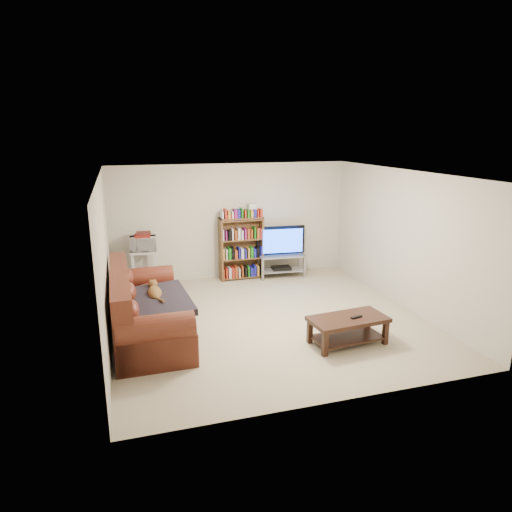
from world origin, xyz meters
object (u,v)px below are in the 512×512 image
object	(u,v)px
sofa	(143,314)
bookshelf	(241,247)
tv_stand	(282,262)
coffee_table	(348,325)

from	to	relation	value
sofa	bookshelf	bearing A→B (deg)	46.29
tv_stand	bookshelf	world-z (taller)	bookshelf
coffee_table	sofa	bearing A→B (deg)	153.28
coffee_table	bookshelf	bearing A→B (deg)	96.23
sofa	tv_stand	world-z (taller)	sofa
coffee_table	tv_stand	world-z (taller)	tv_stand
sofa	coffee_table	bearing A→B (deg)	-22.29
coffee_table	bookshelf	world-z (taller)	bookshelf
sofa	coffee_table	distance (m)	3.07
sofa	bookshelf	size ratio (longest dim) A/B	1.86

